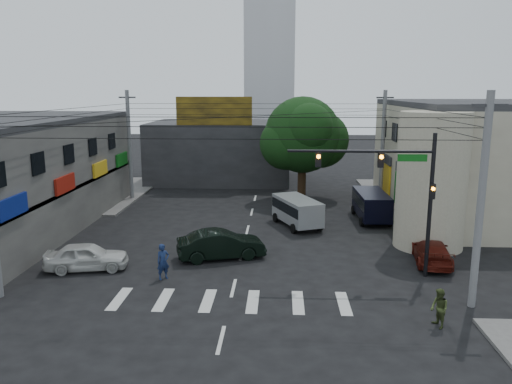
# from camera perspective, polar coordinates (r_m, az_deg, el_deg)

# --- Properties ---
(ground) EXTENTS (160.00, 160.00, 0.00)m
(ground) POSITION_cam_1_polar(r_m,az_deg,el_deg) (26.84, -1.98, -8.46)
(ground) COLOR black
(ground) RESTS_ON ground
(sidewalk_far_left) EXTENTS (16.00, 16.00, 0.15)m
(sidewalk_far_left) POSITION_cam_1_polar(r_m,az_deg,el_deg) (48.47, -21.80, -0.10)
(sidewalk_far_left) COLOR #514F4C
(sidewalk_far_left) RESTS_ON ground
(sidewalk_far_right) EXTENTS (16.00, 16.00, 0.15)m
(sidewalk_far_right) POSITION_cam_1_polar(r_m,az_deg,el_deg) (46.83, 22.54, -0.54)
(sidewalk_far_right) COLOR #514F4C
(sidewalk_far_right) RESTS_ON ground
(building_right) EXTENTS (14.00, 18.00, 8.00)m
(building_right) POSITION_cam_1_polar(r_m,az_deg,el_deg) (41.60, 25.23, 3.30)
(building_right) COLOR gray
(building_right) RESTS_ON ground
(corner_column) EXTENTS (4.00, 4.00, 8.00)m
(corner_column) POSITION_cam_1_polar(r_m,az_deg,el_deg) (30.87, 19.43, 1.23)
(corner_column) COLOR gray
(corner_column) RESTS_ON ground
(building_far) EXTENTS (14.00, 10.00, 6.00)m
(building_far) POSITION_cam_1_polar(r_m,az_deg,el_deg) (51.86, -4.02, 4.70)
(building_far) COLOR #232326
(building_far) RESTS_ON ground
(billboard) EXTENTS (7.00, 0.30, 2.60)m
(billboard) POSITION_cam_1_polar(r_m,az_deg,el_deg) (46.67, -4.81, 9.22)
(billboard) COLOR olive
(billboard) RESTS_ON building_far
(tower_distant) EXTENTS (9.00, 9.00, 44.00)m
(tower_distant) POSITION_cam_1_polar(r_m,az_deg,el_deg) (96.00, 1.62, 19.25)
(tower_distant) COLOR silver
(tower_distant) RESTS_ON ground
(street_tree) EXTENTS (6.40, 6.40, 8.70)m
(street_tree) POSITION_cam_1_polar(r_m,az_deg,el_deg) (42.32, 5.35, 6.49)
(street_tree) COLOR black
(street_tree) RESTS_ON ground
(traffic_gantry) EXTENTS (7.10, 0.35, 7.20)m
(traffic_gantry) POSITION_cam_1_polar(r_m,az_deg,el_deg) (25.15, 15.80, 1.14)
(traffic_gantry) COLOR black
(traffic_gantry) RESTS_ON ground
(utility_pole_near_right) EXTENTS (0.32, 0.32, 9.20)m
(utility_pole_near_right) POSITION_cam_1_polar(r_m,az_deg,el_deg) (22.71, 24.30, -1.14)
(utility_pole_near_right) COLOR #59595B
(utility_pole_near_right) RESTS_ON ground
(utility_pole_far_left) EXTENTS (0.32, 0.32, 9.20)m
(utility_pole_far_left) POSITION_cam_1_polar(r_m,az_deg,el_deg) (43.27, -14.25, 5.13)
(utility_pole_far_left) COLOR #59595B
(utility_pole_far_left) RESTS_ON ground
(utility_pole_far_right) EXTENTS (0.32, 0.32, 9.20)m
(utility_pole_far_right) POSITION_cam_1_polar(r_m,az_deg,el_deg) (42.21, 14.27, 4.98)
(utility_pole_far_right) COLOR #59595B
(utility_pole_far_right) RESTS_ON ground
(dark_sedan) EXTENTS (4.34, 5.75, 1.59)m
(dark_sedan) POSITION_cam_1_polar(r_m,az_deg,el_deg) (27.84, -4.01, -6.01)
(dark_sedan) COLOR black
(dark_sedan) RESTS_ON ground
(white_compact) EXTENTS (3.20, 4.80, 1.43)m
(white_compact) POSITION_cam_1_polar(r_m,az_deg,el_deg) (27.55, -18.77, -6.99)
(white_compact) COLOR beige
(white_compact) RESTS_ON ground
(maroon_sedan) EXTENTS (2.95, 4.87, 1.28)m
(maroon_sedan) POSITION_cam_1_polar(r_m,az_deg,el_deg) (28.68, 19.43, -6.47)
(maroon_sedan) COLOR #50120B
(maroon_sedan) RESTS_ON ground
(silver_minivan) EXTENTS (5.88, 5.14, 1.95)m
(silver_minivan) POSITION_cam_1_polar(r_m,az_deg,el_deg) (34.26, 4.72, -2.34)
(silver_minivan) COLOR #999CA0
(silver_minivan) RESTS_ON ground
(navy_van) EXTENTS (5.18, 2.16, 2.04)m
(navy_van) POSITION_cam_1_polar(r_m,az_deg,el_deg) (36.70, 13.03, -1.59)
(navy_van) COLOR black
(navy_van) RESTS_ON ground
(traffic_officer) EXTENTS (1.07, 1.06, 1.79)m
(traffic_officer) POSITION_cam_1_polar(r_m,az_deg,el_deg) (25.23, -10.57, -7.83)
(traffic_officer) COLOR #142147
(traffic_officer) RESTS_ON ground
(pedestrian_olive) EXTENTS (1.07, 0.99, 1.58)m
(pedestrian_olive) POSITION_cam_1_polar(r_m,az_deg,el_deg) (21.33, 20.20, -12.38)
(pedestrian_olive) COLOR #333F1D
(pedestrian_olive) RESTS_ON ground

